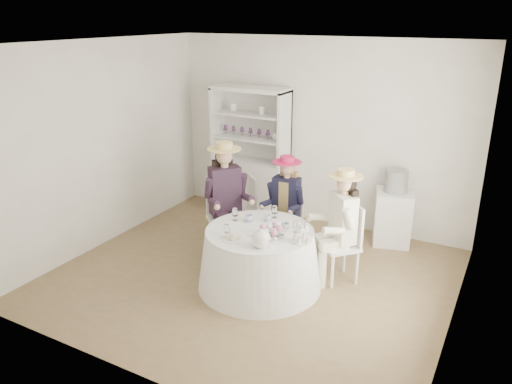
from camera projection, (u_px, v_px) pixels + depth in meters
The scene contains 23 objects.
ground at pixel (252, 276), 6.02m from camera, with size 4.50×4.50×0.00m, color brown.
ceiling at pixel (251, 43), 5.10m from camera, with size 4.50×4.50×0.00m, color white.
wall_back at pixel (319, 133), 7.21m from camera, with size 4.50×4.50×0.00m, color silver.
wall_front at pixel (128, 236), 3.91m from camera, with size 4.50×4.50×0.00m, color silver.
wall_left at pixel (103, 145), 6.57m from camera, with size 4.50×4.50×0.00m, color silver.
wall_right at pixel (467, 204), 4.54m from camera, with size 4.50×4.50×0.00m, color silver.
tea_table at pixel (260, 258), 5.70m from camera, with size 1.42×1.42×0.70m.
hutch at pixel (251, 170), 7.68m from camera, with size 1.18×0.47×1.98m.
side_table at pixel (393, 217), 6.79m from camera, with size 0.48×0.48×0.74m, color silver.
hatbox at pixel (396, 181), 6.61m from camera, with size 0.30×0.30×0.30m, color black.
guest_left at pixel (226, 193), 6.32m from camera, with size 0.64×0.62×1.50m.
guest_mid at pixel (286, 199), 6.39m from camera, with size 0.47×0.49×1.31m.
guest_right at pixel (341, 220), 5.68m from camera, with size 0.58×0.58×1.37m.
spare_chair at pixel (259, 205), 6.90m from camera, with size 0.53×0.53×0.92m.
teacup_a at pixel (249, 219), 5.80m from camera, with size 0.09×0.09×0.07m, color white.
teacup_b at pixel (268, 218), 5.81m from camera, with size 0.07×0.07×0.07m, color white.
teacup_c at pixel (285, 227), 5.57m from camera, with size 0.09×0.09×0.07m, color white.
flower_bowl at pixel (279, 231), 5.47m from camera, with size 0.24×0.24×0.06m, color white.
flower_arrangement at pixel (272, 229), 5.39m from camera, with size 0.19×0.19×0.07m.
table_teapot at pixel (261, 239), 5.15m from camera, with size 0.28×0.20×0.21m.
sandwich_plate at pixel (233, 238), 5.35m from camera, with size 0.24×0.24×0.05m.
cupcake_stand at pixel (301, 235), 5.27m from camera, with size 0.22×0.22×0.21m.
stemware_set at pixel (260, 224), 5.55m from camera, with size 0.85×0.82×0.15m.
Camera 1 is at (2.59, -4.64, 3.00)m, focal length 35.00 mm.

